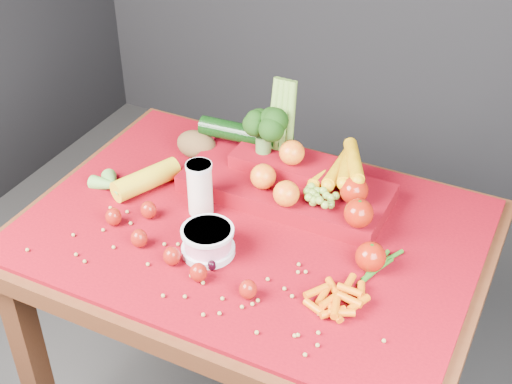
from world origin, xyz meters
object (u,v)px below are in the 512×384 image
at_px(produce_mound, 293,176).
at_px(table, 252,260).
at_px(yogurt_bowl, 208,240).
at_px(milk_glass, 200,186).

bearing_deg(produce_mound, table, -101.42).
bearing_deg(yogurt_bowl, milk_glass, 125.86).
bearing_deg(table, produce_mound, 78.58).
bearing_deg(produce_mound, yogurt_bowl, -105.30).
bearing_deg(milk_glass, yogurt_bowl, -54.14).
distance_m(table, produce_mound, 0.23).
relative_size(yogurt_bowl, produce_mound, 0.20).
relative_size(table, milk_glass, 7.96).
bearing_deg(table, milk_glass, -179.18).
bearing_deg(produce_mound, milk_glass, -136.64).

